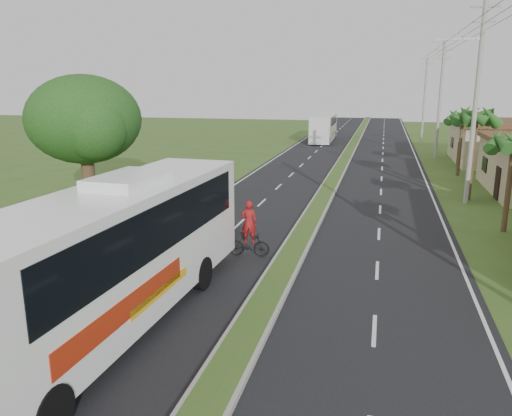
# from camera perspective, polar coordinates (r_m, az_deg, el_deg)

# --- Properties ---
(ground) EXTENTS (180.00, 180.00, 0.00)m
(ground) POSITION_cam_1_polar(r_m,az_deg,el_deg) (15.71, 0.20, -12.39)
(ground) COLOR #3B531E
(ground) RESTS_ON ground
(road_asphalt) EXTENTS (14.00, 160.00, 0.02)m
(road_asphalt) POSITION_cam_1_polar(r_m,az_deg,el_deg) (34.55, 8.28, 2.11)
(road_asphalt) COLOR black
(road_asphalt) RESTS_ON ground
(median_strip) EXTENTS (1.20, 160.00, 0.18)m
(median_strip) POSITION_cam_1_polar(r_m,az_deg,el_deg) (34.53, 8.29, 2.26)
(median_strip) COLOR gray
(median_strip) RESTS_ON ground
(lane_edge_left) EXTENTS (0.12, 160.00, 0.01)m
(lane_edge_left) POSITION_cam_1_polar(r_m,az_deg,el_deg) (35.84, -2.43, 2.65)
(lane_edge_left) COLOR silver
(lane_edge_left) RESTS_ON ground
(lane_edge_right) EXTENTS (0.12, 160.00, 0.01)m
(lane_edge_right) POSITION_cam_1_polar(r_m,az_deg,el_deg) (34.54, 19.40, 1.44)
(lane_edge_right) COLOR silver
(lane_edge_right) RESTS_ON ground
(shop_far) EXTENTS (8.60, 11.60, 3.82)m
(shop_far) POSITION_cam_1_polar(r_m,az_deg,el_deg) (51.04, 26.33, 6.78)
(shop_far) COLOR tan
(shop_far) RESTS_ON ground
(palm_verge_c) EXTENTS (2.40, 2.40, 5.85)m
(palm_verge_c) POSITION_cam_1_polar(r_m,az_deg,el_deg) (33.16, 23.91, 9.53)
(palm_verge_c) COLOR #473321
(palm_verge_c) RESTS_ON ground
(palm_verge_d) EXTENTS (2.40, 2.40, 5.25)m
(palm_verge_d) POSITION_cam_1_polar(r_m,az_deg,el_deg) (42.15, 22.57, 9.54)
(palm_verge_d) COLOR #473321
(palm_verge_d) RESTS_ON ground
(shade_tree) EXTENTS (6.30, 6.00, 7.54)m
(shade_tree) POSITION_cam_1_polar(r_m,az_deg,el_deg) (28.39, -19.21, 9.21)
(shade_tree) COLOR #473321
(shade_tree) RESTS_ON ground
(utility_pole_b) EXTENTS (3.20, 0.28, 12.00)m
(utility_pole_b) POSITION_cam_1_polar(r_m,az_deg,el_deg) (32.08, 23.81, 11.47)
(utility_pole_b) COLOR gray
(utility_pole_b) RESTS_ON ground
(utility_pole_c) EXTENTS (1.60, 0.28, 11.00)m
(utility_pole_c) POSITION_cam_1_polar(r_m,az_deg,el_deg) (51.94, 20.29, 11.60)
(utility_pole_c) COLOR gray
(utility_pole_c) RESTS_ON ground
(utility_pole_d) EXTENTS (1.60, 0.28, 10.50)m
(utility_pole_d) POSITION_cam_1_polar(r_m,az_deg,el_deg) (71.87, 18.71, 11.91)
(utility_pole_d) COLOR gray
(utility_pole_d) RESTS_ON ground
(coach_bus_main) EXTENTS (3.34, 13.71, 4.40)m
(coach_bus_main) POSITION_cam_1_polar(r_m,az_deg,el_deg) (14.59, -16.51, -4.82)
(coach_bus_main) COLOR white
(coach_bus_main) RESTS_ON ground
(coach_bus_far) EXTENTS (2.70, 11.36, 3.29)m
(coach_bus_far) POSITION_cam_1_polar(r_m,az_deg,el_deg) (65.05, 7.76, 9.23)
(coach_bus_far) COLOR silver
(coach_bus_far) RESTS_ON ground
(motorcyclist) EXTENTS (1.77, 0.68, 2.39)m
(motorcyclist) POSITION_cam_1_polar(r_m,az_deg,el_deg) (20.65, -0.81, -3.22)
(motorcyclist) COLOR black
(motorcyclist) RESTS_ON ground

